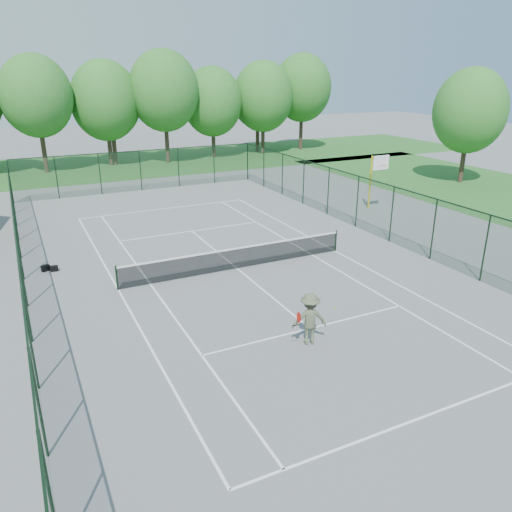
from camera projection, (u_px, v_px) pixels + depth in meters
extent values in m
plane|color=slate|center=(237.00, 269.00, 23.26)|extent=(140.00, 140.00, 0.00)
cube|color=#2F6C29|center=(112.00, 165.00, 48.49)|extent=(80.00, 16.00, 0.01)
cube|color=white|center=(165.00, 209.00, 33.26)|extent=(10.97, 0.08, 0.01)
cube|color=white|center=(419.00, 418.00, 13.26)|extent=(10.97, 0.08, 0.01)
cube|color=white|center=(192.00, 231.00, 28.64)|extent=(8.23, 0.08, 0.01)
cube|color=white|center=(310.00, 328.00, 17.88)|extent=(8.23, 0.08, 0.01)
cube|color=white|center=(335.00, 251.00, 25.52)|extent=(0.08, 23.77, 0.01)
cube|color=white|center=(118.00, 290.00, 21.00)|extent=(0.08, 23.77, 0.01)
cube|color=white|center=(312.00, 255.00, 24.95)|extent=(0.08, 23.77, 0.01)
cube|color=white|center=(150.00, 284.00, 21.57)|extent=(0.08, 23.77, 0.01)
cube|color=white|center=(237.00, 268.00, 23.26)|extent=(0.08, 12.80, 0.01)
cylinder|color=black|center=(117.00, 278.00, 20.80)|extent=(0.08, 0.08, 1.10)
cylinder|color=black|center=(336.00, 241.00, 25.33)|extent=(0.08, 0.08, 1.10)
cube|color=black|center=(237.00, 259.00, 23.09)|extent=(11.00, 0.02, 0.96)
cube|color=white|center=(237.00, 248.00, 22.91)|extent=(11.00, 0.05, 0.07)
cube|color=#1D3B25|center=(140.00, 171.00, 37.88)|extent=(18.00, 0.02, 3.00)
cube|color=#1D3B25|center=(392.00, 214.00, 26.44)|extent=(0.02, 36.00, 3.00)
cube|color=#1D3B25|center=(22.00, 271.00, 19.03)|extent=(0.02, 36.00, 3.00)
cube|color=black|center=(139.00, 151.00, 37.35)|extent=(18.00, 0.05, 0.05)
cube|color=black|center=(394.00, 187.00, 25.91)|extent=(0.05, 36.00, 0.05)
cube|color=black|center=(15.00, 234.00, 18.50)|extent=(0.05, 36.00, 0.05)
cylinder|color=#412F22|center=(109.00, 143.00, 47.76)|extent=(0.40, 0.40, 4.20)
ellipsoid|color=#37812E|center=(105.00, 101.00, 46.39)|extent=(6.40, 6.40, 7.40)
cylinder|color=#412F22|center=(263.00, 134.00, 54.55)|extent=(0.40, 0.40, 4.20)
ellipsoid|color=#37812E|center=(263.00, 97.00, 53.18)|extent=(6.40, 6.40, 7.40)
cylinder|color=gold|center=(370.00, 182.00, 32.74)|extent=(0.12, 0.12, 3.50)
cube|color=gold|center=(377.00, 159.00, 31.80)|extent=(0.08, 0.90, 0.08)
cube|color=white|center=(381.00, 163.00, 31.48)|extent=(1.20, 0.05, 0.90)
torus|color=#E74005|center=(383.00, 166.00, 31.34)|extent=(0.48, 0.48, 0.02)
cylinder|color=#412F22|center=(463.00, 158.00, 40.46)|extent=(0.38, 0.38, 3.97)
ellipsoid|color=#37812E|center=(470.00, 111.00, 39.16)|extent=(5.67, 5.67, 6.61)
cube|color=black|center=(45.00, 268.00, 22.95)|extent=(0.41, 0.34, 0.28)
cube|color=black|center=(54.00, 268.00, 22.92)|extent=(0.35, 0.24, 0.26)
imported|color=#51583E|center=(310.00, 319.00, 16.64)|extent=(1.32, 1.00, 1.82)
sphere|color=#ABC625|center=(335.00, 308.00, 17.53)|extent=(0.07, 0.07, 0.07)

